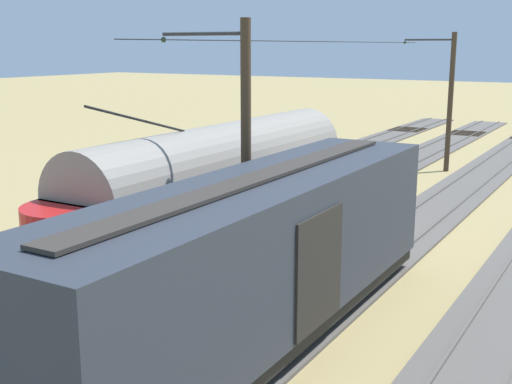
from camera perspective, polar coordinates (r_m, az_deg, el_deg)
ground_plane at (r=24.75m, az=6.75°, el=-3.50°), size 220.00×220.00×0.00m
track_adjacent_siding at (r=24.22m, az=12.16°, el=-3.93°), size 2.80×80.00×0.18m
track_third_siding at (r=26.00m, az=2.29°, el=-2.51°), size 2.80×80.00×0.18m
track_outer_siding at (r=28.45m, az=-6.09°, el=-1.25°), size 2.80×80.00×0.18m
vintage_streetcar at (r=21.88m, az=-3.02°, el=0.52°), size 2.65×15.73×5.21m
boxcar_adjacent at (r=14.96m, az=0.39°, el=-5.53°), size 2.96×13.88×3.85m
catenary_pole_foreground at (r=37.57m, az=16.36°, el=7.66°), size 2.92×0.28×7.52m
catenary_pole_mid_near at (r=17.83m, az=-1.08°, el=3.25°), size 2.92×0.28×7.52m
overhead_wire_run at (r=28.83m, az=6.62°, el=12.82°), size 2.71×25.32×0.18m
spare_tie_stack at (r=31.03m, az=-9.77°, el=0.21°), size 2.40×2.40×0.54m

